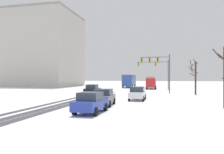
# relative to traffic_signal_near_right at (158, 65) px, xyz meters

# --- Properties ---
(wheel_track_left_lane) EXTENTS (0.89, 36.07, 0.01)m
(wheel_track_left_lane) POSITION_rel_traffic_signal_near_right_xyz_m (-9.25, -14.33, -4.75)
(wheel_track_left_lane) COLOR #424247
(wheel_track_left_lane) RESTS_ON ground
(wheel_track_right_lane) EXTENTS (0.92, 36.07, 0.01)m
(wheel_track_right_lane) POSITION_rel_traffic_signal_near_right_xyz_m (-8.28, -14.33, -4.75)
(wheel_track_right_lane) COLOR #424247
(wheel_track_right_lane) RESTS_ON ground
(wheel_track_center) EXTENTS (0.73, 36.07, 0.01)m
(wheel_track_center) POSITION_rel_traffic_signal_near_right_xyz_m (-10.56, -14.33, -4.75)
(wheel_track_center) COLOR #424247
(wheel_track_center) RESTS_ON ground
(sidewalk_kerb_right) EXTENTS (4.00, 36.07, 0.12)m
(sidewalk_kerb_right) POSITION_rel_traffic_signal_near_right_xyz_m (3.29, -15.97, -4.69)
(sidewalk_kerb_right) COLOR white
(sidewalk_kerb_right) RESTS_ON ground
(traffic_signal_near_right) EXTENTS (4.84, 0.45, 6.50)m
(traffic_signal_near_right) POSITION_rel_traffic_signal_near_right_xyz_m (0.00, 0.00, 0.00)
(traffic_signal_near_right) COLOR #47474C
(traffic_signal_near_right) RESTS_ON ground
(traffic_signal_far_right) EXTENTS (6.88, 0.40, 6.50)m
(traffic_signal_far_right) POSITION_rel_traffic_signal_near_right_xyz_m (-0.50, 12.06, -0.07)
(traffic_signal_far_right) COLOR #47474C
(traffic_signal_far_right) RESTS_ON ground
(car_black_lead) EXTENTS (1.93, 4.15, 1.62)m
(car_black_lead) POSITION_rel_traffic_signal_near_right_xyz_m (-10.08, -3.77, -3.93)
(car_black_lead) COLOR black
(car_black_lead) RESTS_ON ground
(car_white_second) EXTENTS (1.85, 4.11, 1.62)m
(car_white_second) POSITION_rel_traffic_signal_near_right_xyz_m (-2.11, -10.49, -3.93)
(car_white_second) COLOR silver
(car_white_second) RESTS_ON ground
(car_grey_third) EXTENTS (2.02, 4.19, 1.62)m
(car_grey_third) POSITION_rel_traffic_signal_near_right_xyz_m (-4.74, -16.37, -3.93)
(car_grey_third) COLOR slate
(car_grey_third) RESTS_ON ground
(car_blue_fourth) EXTENTS (1.91, 4.14, 1.62)m
(car_blue_fourth) POSITION_rel_traffic_signal_near_right_xyz_m (-4.50, -21.02, -3.93)
(car_blue_fourth) COLOR #233899
(car_blue_fourth) RESTS_ON ground
(bus_oncoming) EXTENTS (2.91, 11.07, 3.38)m
(bus_oncoming) POSITION_rel_traffic_signal_near_right_xyz_m (-8.29, 23.03, -2.76)
(bus_oncoming) COLOR #284793
(bus_oncoming) RESTS_ON ground
(box_truck_delivery) EXTENTS (2.39, 7.43, 3.02)m
(box_truck_delivery) POSITION_rel_traffic_signal_near_right_xyz_m (-1.99, 16.41, -3.12)
(box_truck_delivery) COLOR red
(box_truck_delivery) RESTS_ON ground
(bare_tree_sidewalk_far) EXTENTS (1.35, 1.72, 5.67)m
(bare_tree_sidewalk_far) POSITION_rel_traffic_signal_near_right_xyz_m (5.79, -0.12, -1.78)
(bare_tree_sidewalk_far) COLOR #423023
(bare_tree_sidewalk_far) RESTS_ON ground
(office_building_far_left_block) EXTENTS (21.09, 19.51, 22.43)m
(office_building_far_left_block) POSITION_rel_traffic_signal_near_right_xyz_m (-35.89, 24.95, 6.47)
(office_building_far_left_block) COLOR #B2ADA3
(office_building_far_left_block) RESTS_ON ground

